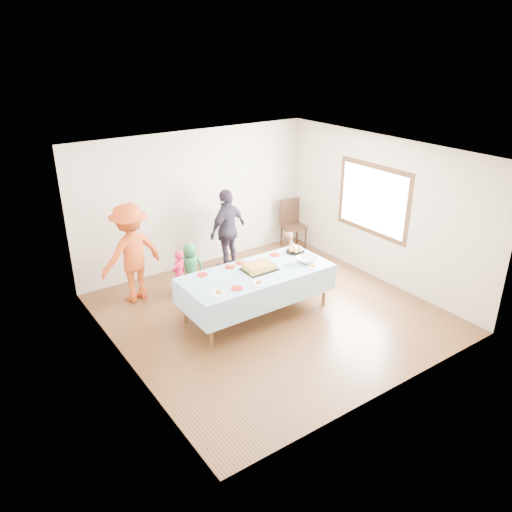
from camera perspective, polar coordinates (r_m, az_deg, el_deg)
The scene contains 22 objects.
ground at distance 8.47m, azimuth 1.71°, elevation -6.53°, with size 5.00×5.00×0.00m, color #482714.
room_walls at distance 7.76m, azimuth 2.17°, elevation 4.96°, with size 5.04×5.04×2.72m.
party_table at distance 8.12m, azimuth 0.07°, elevation -2.14°, with size 2.50×1.10×0.78m.
birthday_cake at distance 8.14m, azimuth 0.36°, elevation -1.29°, with size 0.54×0.42×0.10m.
rolls_tray at distance 8.83m, azimuth 4.51°, elevation 0.71°, with size 0.34×0.34×0.10m.
punch_bowl at distance 8.46m, azimuth 5.85°, elevation -0.42°, with size 0.34×0.34×0.08m, color silver.
party_hat at distance 9.00m, azimuth 4.12°, elevation 1.46°, with size 0.10×0.10×0.17m, color silver.
fork_pile at distance 8.31m, azimuth 3.86°, elevation -0.89°, with size 0.24×0.18×0.07m, color white, non-canonical shape.
plate_red_far_a at distance 8.02m, azimuth -6.13°, elevation -2.12°, with size 0.17×0.17×0.01m, color #BB100E.
plate_red_far_b at distance 8.25m, azimuth -3.00°, elevation -1.24°, with size 0.17×0.17×0.01m, color #BB100E.
plate_red_far_c at distance 8.39m, azimuth -1.76°, elevation -0.79°, with size 0.17×0.17×0.01m, color #BB100E.
plate_red_far_d at distance 8.70m, azimuth 2.16°, elevation 0.14°, with size 0.17×0.17×0.01m, color #BB100E.
plate_red_near at distance 7.56m, azimuth -2.19°, elevation -3.70°, with size 0.19×0.19×0.01m, color #BB100E.
plate_white_left at distance 7.43m, azimuth -4.30°, elevation -4.28°, with size 0.24×0.24×0.01m, color white.
plate_white_mid at distance 7.68m, azimuth 0.31°, elevation -3.21°, with size 0.21×0.21×0.01m, color white.
plate_white_right at distance 8.30m, azimuth 6.49°, elevation -1.23°, with size 0.20×0.20×0.01m, color white.
dining_chair at distance 10.92m, azimuth 4.12°, elevation 4.00°, with size 0.53×0.53×1.06m.
toddler_left at distance 8.87m, azimuth -8.77°, elevation -2.09°, with size 0.32×0.21×0.89m, color #D81B47.
toddler_mid at distance 9.01m, azimuth -7.48°, elevation -1.34°, with size 0.47×0.30×0.96m, color #2A7E47.
toddler_right at distance 9.45m, azimuth 3.51°, elevation 0.04°, with size 0.46×0.36×0.95m, color tan.
adult_left at distance 8.80m, azimuth -14.07°, elevation 0.35°, with size 1.14×0.65×1.76m, color #C64618.
adult_right at distance 9.75m, azimuth -3.26°, elevation 3.00°, with size 0.96×0.40×1.64m, color #322A3A.
Camera 1 is at (-4.38, -5.86, 4.27)m, focal length 35.00 mm.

